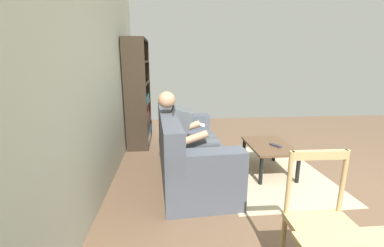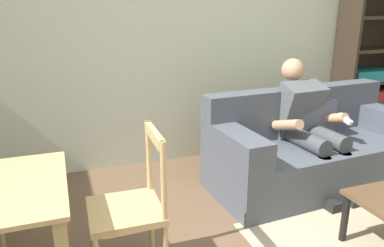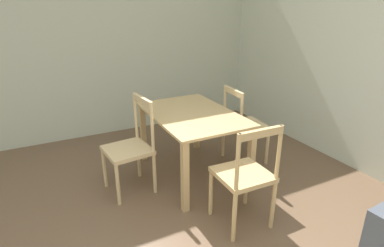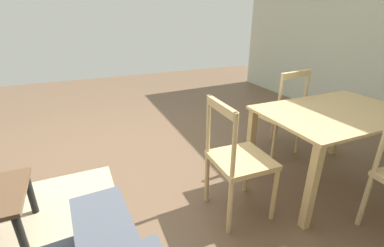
{
  "view_description": "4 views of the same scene",
  "coord_description": "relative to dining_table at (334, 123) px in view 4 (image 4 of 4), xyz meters",
  "views": [
    {
      "loc": [
        -2.09,
        1.89,
        1.51
      ],
      "look_at": [
        1.07,
        1.6,
        0.72
      ],
      "focal_mm": 23.68,
      "sensor_mm": 36.0,
      "label": 1
    },
    {
      "loc": [
        -1.09,
        -1.04,
        1.59
      ],
      "look_at": [
        -0.33,
        1.06,
        0.9
      ],
      "focal_mm": 35.0,
      "sensor_mm": 36.0,
      "label": 2
    },
    {
      "loc": [
        1.01,
        -0.49,
        1.78
      ],
      "look_at": [
        -1.72,
        0.91,
        0.6
      ],
      "focal_mm": 29.01,
      "sensor_mm": 36.0,
      "label": 3
    },
    {
      "loc": [
        0.23,
        2.34,
        1.49
      ],
      "look_at": [
        -0.33,
        1.06,
        0.9
      ],
      "focal_mm": 24.8,
      "sensor_mm": 36.0,
      "label": 4
    }
  ],
  "objects": [
    {
      "name": "dining_table",
      "position": [
        0.0,
        0.0,
        0.0
      ],
      "size": [
        1.25,
        0.83,
        0.72
      ],
      "color": "tan",
      "rests_on": "ground_plane"
    },
    {
      "name": "wall_side",
      "position": [
        -1.69,
        -0.91,
        0.78
      ],
      "size": [
        0.12,
        5.39,
        2.78
      ],
      "primitive_type": "cube",
      "color": "beige",
      "rests_on": "ground_plane"
    },
    {
      "name": "dining_chair_facing_couch",
      "position": [
        0.95,
        -0.0,
        -0.14
      ],
      "size": [
        0.43,
        0.43,
        0.94
      ],
      "color": "tan",
      "rests_on": "ground_plane"
    },
    {
      "name": "ground_plane",
      "position": [
        1.72,
        -0.91,
        -0.61
      ],
      "size": [
        8.83,
        8.83,
        0.0
      ],
      "primitive_type": "plane",
      "color": "brown"
    },
    {
      "name": "dining_chair_by_doorway",
      "position": [
        -0.0,
        -0.68,
        -0.15
      ],
      "size": [
        0.46,
        0.46,
        0.95
      ],
      "color": "#D1B27F",
      "rests_on": "ground_plane"
    }
  ]
}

